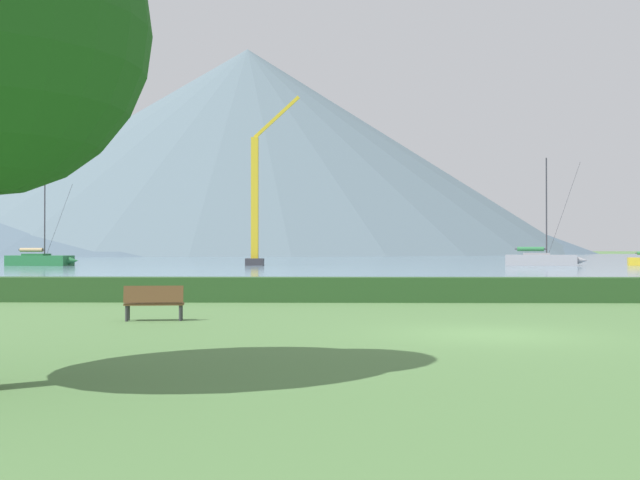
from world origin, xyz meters
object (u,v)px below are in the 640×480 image
sailboat_slip_0 (542,259)px  dock_crane (256,208)px  sailboat_slip_3 (40,260)px  park_bench_near_path (154,301)px

sailboat_slip_0 → dock_crane: dock_crane is taller
sailboat_slip_3 → dock_crane: (24.08, 1.86, 5.84)m
sailboat_slip_3 → sailboat_slip_0: bearing=12.5°
park_bench_near_path → dock_crane: dock_crane is taller
park_bench_near_path → dock_crane: 69.39m
sailboat_slip_0 → dock_crane: bearing=-169.4°
dock_crane → sailboat_slip_3: bearing=-175.6°
park_bench_near_path → sailboat_slip_0: bearing=61.0°
sailboat_slip_0 → park_bench_near_path: sailboat_slip_0 is taller
sailboat_slip_0 → sailboat_slip_3: sailboat_slip_0 is taller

